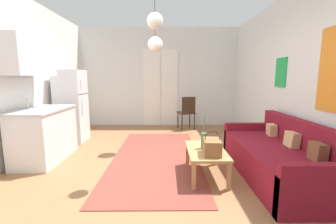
{
  "coord_description": "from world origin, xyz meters",
  "views": [
    {
      "loc": [
        0.21,
        -3.12,
        1.41
      ],
      "look_at": [
        0.24,
        0.95,
        0.78
      ],
      "focal_mm": 23.82,
      "sensor_mm": 36.0,
      "label": 1
    }
  ],
  "objects": [
    {
      "name": "bamboo_vase",
      "position": [
        0.76,
        -0.01,
        0.51
      ],
      "size": [
        0.09,
        0.09,
        0.45
      ],
      "color": "#47704C",
      "rests_on": "coffee_table"
    },
    {
      "name": "couch",
      "position": [
        1.83,
        -0.11,
        0.27
      ],
      "size": [
        0.89,
        2.07,
        0.82
      ],
      "color": "maroon",
      "rests_on": "ground_plane"
    },
    {
      "name": "pendant_lamp_far",
      "position": [
        -0.0,
        1.3,
        2.04
      ],
      "size": [
        0.29,
        0.29,
        0.94
      ],
      "color": "black"
    },
    {
      "name": "handbag",
      "position": [
        0.82,
        -0.27,
        0.5
      ],
      "size": [
        0.25,
        0.34,
        0.32
      ],
      "color": "brown",
      "rests_on": "coffee_table"
    },
    {
      "name": "pendant_lamp_near",
      "position": [
        0.06,
        -0.05,
        2.15
      ],
      "size": [
        0.21,
        0.21,
        0.79
      ],
      "color": "black"
    },
    {
      "name": "wall_right",
      "position": [
        2.31,
        -0.0,
        1.42
      ],
      "size": [
        0.12,
        7.1,
        2.83
      ],
      "color": "silver",
      "rests_on": "ground_plane"
    },
    {
      "name": "accent_chair",
      "position": [
        0.78,
        2.87,
        0.51
      ],
      "size": [
        0.51,
        0.5,
        0.9
      ],
      "rotation": [
        0.0,
        0.0,
        3.42
      ],
      "color": "#382619",
      "rests_on": "ground_plane"
    },
    {
      "name": "area_rug",
      "position": [
        0.03,
        0.69,
        0.01
      ],
      "size": [
        1.49,
        3.26,
        0.01
      ],
      "primitive_type": "cube",
      "color": "brown",
      "rests_on": "ground_plane"
    },
    {
      "name": "ground_plane",
      "position": [
        0.0,
        0.0,
        -0.05
      ],
      "size": [
        5.12,
        7.5,
        0.1
      ],
      "primitive_type": "cube",
      "color": "#8E603D"
    },
    {
      "name": "wall_back",
      "position": [
        0.0,
        3.5,
        1.4
      ],
      "size": [
        4.72,
        0.13,
        2.83
      ],
      "color": "silver",
      "rests_on": "ground_plane"
    },
    {
      "name": "coffee_table",
      "position": [
        0.78,
        -0.07,
        0.34
      ],
      "size": [
        0.53,
        0.91,
        0.4
      ],
      "color": "#B27F4C",
      "rests_on": "ground_plane"
    },
    {
      "name": "refrigerator",
      "position": [
        -1.89,
        1.78,
        0.79
      ],
      "size": [
        0.59,
        0.59,
        1.58
      ],
      "color": "white",
      "rests_on": "ground_plane"
    },
    {
      "name": "kitchen_counter",
      "position": [
        -1.9,
        0.61,
        0.77
      ],
      "size": [
        0.63,
        1.21,
        2.06
      ],
      "color": "silver",
      "rests_on": "ground_plane"
    }
  ]
}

